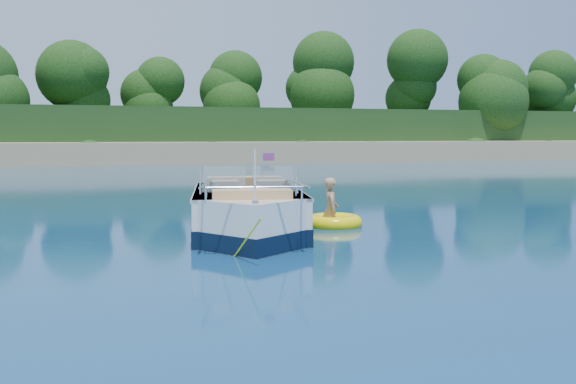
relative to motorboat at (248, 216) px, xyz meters
name	(u,v)px	position (x,y,z in m)	size (l,w,h in m)	color
ground	(482,263)	(2.85, -3.83, -0.39)	(160.00, 160.00, 0.00)	#0B274D
shoreline	(146,144)	(2.85, 59.95, 0.59)	(170.00, 59.00, 6.00)	tan
treeline	(170,88)	(2.89, 37.19, 5.16)	(150.00, 7.12, 8.19)	black
motorboat	(248,216)	(0.00, 0.00, 0.00)	(2.88, 6.01, 2.02)	white
tow_tube	(334,222)	(2.12, 0.71, -0.31)	(1.28, 1.28, 0.33)	#FFE008
boy	(330,227)	(1.99, 0.62, -0.39)	(0.53, 0.35, 1.46)	tan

